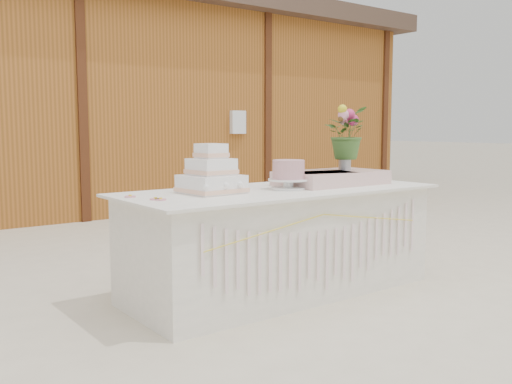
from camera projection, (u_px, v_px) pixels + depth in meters
ground at (280, 291)px, 4.25m from camera, size 80.00×80.00×0.00m
barn at (35, 98)px, 8.82m from camera, size 12.60×4.60×3.30m
cake_table at (281, 240)px, 4.20m from camera, size 2.40×1.00×0.77m
wedding_cake at (211, 176)px, 3.89m from camera, size 0.40×0.40×0.34m
pink_cake_stand at (288, 173)px, 4.13m from camera, size 0.30×0.30×0.21m
satin_runner at (331, 178)px, 4.48m from camera, size 0.85×0.49×0.11m
flower_vase at (345, 161)px, 4.58m from camera, size 0.10×0.10×0.14m
bouquet at (345, 127)px, 4.55m from camera, size 0.50×0.49×0.42m
loose_flowers at (144, 197)px, 3.59m from camera, size 0.27×0.38×0.02m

